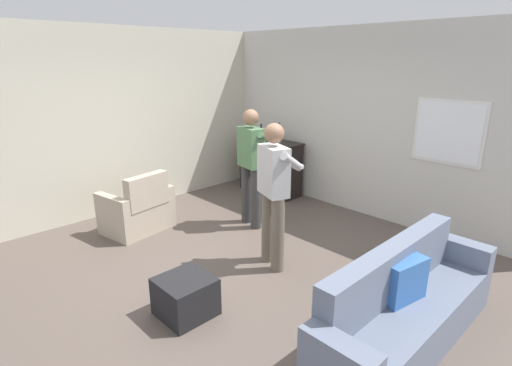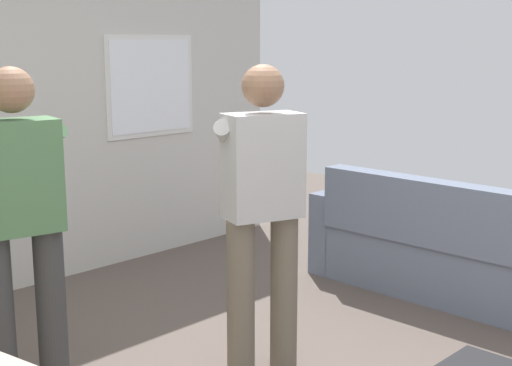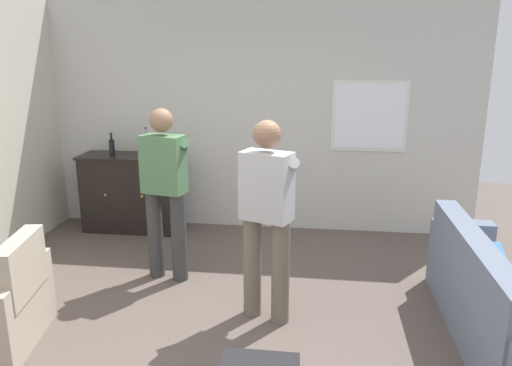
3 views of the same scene
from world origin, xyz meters
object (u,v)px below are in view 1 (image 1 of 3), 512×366
bottle_liquor_amber (261,134)px  person_standing_right (274,189)px  couch (406,311)px  person_standing_left (252,163)px  armchair (138,211)px  ottoman (185,296)px  bottle_wine_green (279,135)px  sideboard_cabinet (270,167)px

bottle_liquor_amber → person_standing_right: size_ratio=0.17×
couch → person_standing_left: size_ratio=1.34×
couch → person_standing_right: bearing=173.0°
armchair → ottoman: size_ratio=2.03×
bottle_liquor_amber → ottoman: 3.90m
person_standing_right → couch: bearing=-7.0°
bottle_wine_green → ottoman: size_ratio=0.74×
person_standing_right → bottle_liquor_amber: bearing=138.3°
person_standing_right → ottoman: bearing=-86.4°
bottle_wine_green → sideboard_cabinet: bearing=168.6°
couch → armchair: bearing=-173.4°
person_standing_left → ottoman: bearing=-59.7°
armchair → sideboard_cabinet: bearing=87.5°
armchair → ottoman: (2.09, -0.65, -0.10)m
couch → bottle_liquor_amber: size_ratio=8.02×
ottoman → sideboard_cabinet: bearing=121.8°
bottle_wine_green → bottle_liquor_amber: (-0.43, -0.01, -0.03)m
bottle_wine_green → couch: bearing=-31.6°
ottoman → person_standing_right: size_ratio=0.29×
person_standing_right → bottle_wine_green: bearing=131.6°
couch → ottoman: 1.96m
bottle_liquor_amber → person_standing_left: bearing=-49.5°
couch → armchair: (-3.73, -0.43, -0.04)m
bottle_liquor_amber → sideboard_cabinet: bearing=18.2°
sideboard_cabinet → person_standing_left: person_standing_left is taller
ottoman → person_standing_left: bearing=120.3°
armchair → person_standing_right: person_standing_right is taller
couch → person_standing_left: bearing=162.8°
couch → person_standing_right: 1.83m
person_standing_left → person_standing_right: 1.23m
sideboard_cabinet → bottle_wine_green: (0.26, -0.05, 0.61)m
bottle_wine_green → person_standing_right: (1.64, -1.85, -0.16)m
bottle_wine_green → bottle_liquor_amber: bottle_wine_green is taller
armchair → bottle_liquor_amber: (-0.07, 2.49, 0.77)m
bottle_wine_green → person_standing_left: bearing=-63.7°
armchair → person_standing_right: size_ratio=0.58×
bottle_wine_green → bottle_liquor_amber: bearing=-179.2°
armchair → bottle_wine_green: bottle_wine_green is taller
sideboard_cabinet → bottle_liquor_amber: bearing=-161.8°
sideboard_cabinet → bottle_liquor_amber: size_ratio=4.24×
couch → ottoman: couch is taller
armchair → bottle_liquor_amber: size_ratio=3.48×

